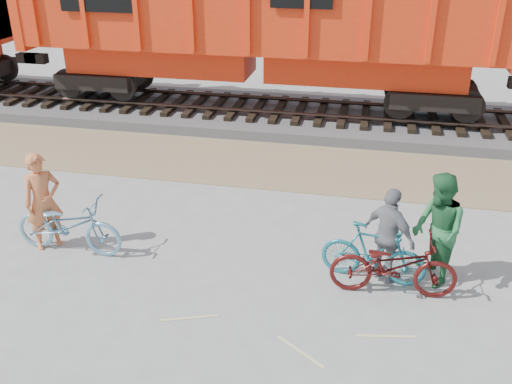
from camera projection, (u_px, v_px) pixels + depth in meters
ground at (262, 296)px, 9.36m from camera, size 120.00×120.00×0.00m
gravel_strip at (306, 167)px, 14.20m from camera, size 120.00×3.00×0.02m
ballast_bed at (321, 118)px, 17.23m from camera, size 120.00×4.00×0.30m
track at (322, 108)px, 17.09m from camera, size 120.00×2.60×0.24m
hopper_car_center at (260, 19)px, 16.35m from camera, size 14.00×3.13×4.65m
bicycle_blue at (68, 225)px, 10.40m from camera, size 2.08×0.76×1.09m
bicycle_teal at (373, 253)px, 9.56m from camera, size 1.82×0.74×1.06m
bicycle_maroon at (393, 266)px, 9.20m from camera, size 2.08×0.84×1.07m
person_solo at (43, 201)px, 10.42m from camera, size 0.79×0.79×1.86m
person_man at (438, 230)px, 9.36m from camera, size 1.02×1.14×1.96m
person_woman at (389, 236)px, 9.44m from camera, size 1.04×0.95×1.71m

